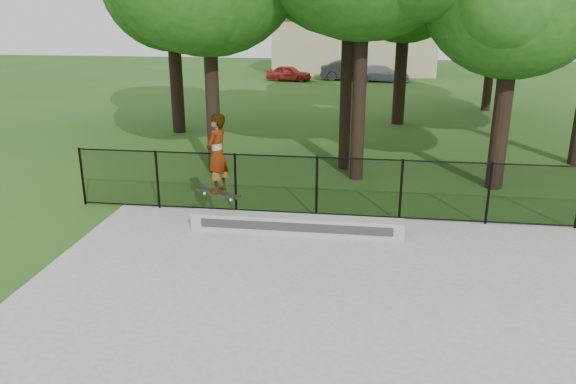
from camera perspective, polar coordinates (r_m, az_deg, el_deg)
name	(u,v)px	position (r m, az deg, el deg)	size (l,w,h in m)	color
ground	(419,372)	(8.55, 13.13, -17.38)	(100.00, 100.00, 0.00)	#1D4914
concrete_slab	(419,370)	(8.54, 13.15, -17.21)	(14.00, 12.00, 0.06)	gray
grind_ledge	(296,225)	(12.62, 0.84, -3.35)	(4.77, 0.40, 0.41)	#AAABA5
car_a	(289,73)	(39.71, 0.11, 11.97)	(1.24, 3.06, 1.05)	maroon
car_b	(349,71)	(40.33, 6.26, 12.17)	(1.41, 3.67, 1.33)	black
car_c	(382,74)	(39.91, 9.58, 11.78)	(1.51, 3.41, 1.08)	#9998AD
skater_airborne	(217,155)	(12.43, -7.22, 3.76)	(0.83, 0.74, 1.95)	black
chainlink_fence	(401,190)	(13.51, 11.41, 0.23)	(16.06, 0.06, 1.50)	black
distant_building	(354,44)	(45.03, 6.77, 14.70)	(12.40, 6.40, 4.30)	tan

